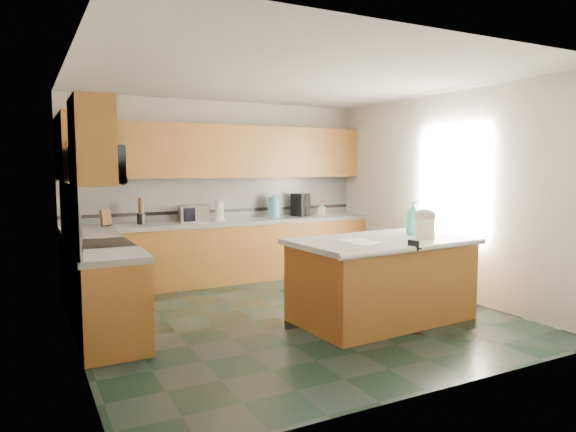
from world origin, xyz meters
TOP-DOWN VIEW (x-y plane):
  - floor at (0.00, 0.00)m, footprint 4.60×4.60m
  - ceiling at (0.00, 0.00)m, footprint 4.60×4.60m
  - wall_back at (0.00, 2.32)m, footprint 4.60×0.04m
  - wall_front at (0.00, -2.32)m, footprint 4.60×0.04m
  - wall_left at (-2.32, 0.00)m, footprint 0.04×4.60m
  - wall_right at (2.32, 0.00)m, footprint 0.04×4.60m
  - back_base_cab at (0.00, 2.00)m, footprint 4.60×0.60m
  - back_countertop at (0.00, 2.00)m, footprint 4.60×0.64m
  - back_upper_cab at (0.00, 2.13)m, footprint 4.60×0.33m
  - back_backsplash at (0.00, 2.29)m, footprint 4.60×0.02m
  - back_accent_band at (0.00, 2.28)m, footprint 4.60×0.01m
  - left_base_cab_rear at (-2.00, 1.29)m, footprint 0.60×0.82m
  - left_counter_rear at (-2.00, 1.29)m, footprint 0.64×0.82m
  - left_base_cab_front at (-2.00, -0.24)m, footprint 0.60×0.72m
  - left_counter_front at (-2.00, -0.24)m, footprint 0.64×0.72m
  - left_backsplash at (-2.29, 0.55)m, footprint 0.02×2.30m
  - left_accent_band at (-2.28, 0.55)m, footprint 0.01×2.30m
  - left_upper_cab_rear at (-2.13, 1.42)m, footprint 0.33×1.09m
  - left_upper_cab_front at (-2.13, -0.24)m, footprint 0.33×0.72m
  - range_body at (-2.00, 0.50)m, footprint 0.60×0.76m
  - range_oven_door at (-1.71, 0.50)m, footprint 0.02×0.68m
  - range_cooktop at (-2.00, 0.50)m, footprint 0.62×0.78m
  - range_handle at (-1.68, 0.50)m, footprint 0.02×0.66m
  - range_backguard at (-2.26, 0.50)m, footprint 0.06×0.76m
  - microwave at (-2.00, 0.50)m, footprint 0.50×0.73m
  - island_base at (0.83, -0.61)m, footprint 1.96×1.20m
  - island_top at (0.83, -0.61)m, footprint 2.06×1.31m
  - island_bullnose at (0.83, -1.21)m, footprint 1.99×0.19m
  - treat_jar at (1.24, -0.84)m, footprint 0.28×0.28m
  - treat_jar_lid at (1.24, -0.84)m, footprint 0.24×0.24m
  - treat_jar_knob at (1.24, -0.84)m, footprint 0.08×0.03m
  - treat_jar_knob_end_l at (1.20, -0.84)m, footprint 0.04×0.04m
  - treat_jar_knob_end_r at (1.28, -0.84)m, footprint 0.04×0.04m
  - soap_bottle_island at (1.37, -0.49)m, footprint 0.18×0.18m
  - paper_sheet_a at (0.48, -0.80)m, footprint 0.39×0.35m
  - paper_sheet_b at (0.48, -0.56)m, footprint 0.29×0.22m
  - clamp_body at (0.78, -1.19)m, footprint 0.06×0.12m
  - clamp_handle at (0.78, -1.25)m, footprint 0.02×0.08m
  - knife_block at (-1.72, 2.05)m, footprint 0.15×0.18m
  - utensil_crock at (-1.25, 2.08)m, footprint 0.12×0.12m
  - utensil_bundle at (-1.25, 2.08)m, footprint 0.07×0.07m
  - toaster_oven at (-0.51, 2.05)m, footprint 0.43×0.32m
  - toaster_oven_door at (-0.51, 1.92)m, footprint 0.37×0.01m
  - paper_towel at (-0.09, 2.10)m, footprint 0.13×0.13m
  - paper_towel_base at (-0.09, 2.10)m, footprint 0.19×0.19m
  - water_jug at (0.81, 2.06)m, footprint 0.19×0.19m
  - water_jug_neck at (0.81, 2.06)m, footprint 0.09×0.09m
  - coffee_maker at (1.28, 2.08)m, footprint 0.28×0.29m
  - coffee_carafe at (1.28, 2.03)m, footprint 0.15×0.15m
  - soap_bottle_back at (1.67, 2.05)m, footprint 0.13×0.13m
  - soap_back_cap at (1.67, 2.05)m, footprint 0.02×0.02m
  - window_light_proxy at (2.29, -0.20)m, footprint 0.02×1.40m

SIDE VIEW (x-z plane):
  - floor at x=0.00m, z-range 0.00..0.00m
  - range_oven_door at x=-1.71m, z-range 0.12..0.68m
  - back_base_cab at x=0.00m, z-range 0.00..0.86m
  - left_base_cab_rear at x=-2.00m, z-range 0.00..0.86m
  - left_base_cab_front at x=-2.00m, z-range 0.00..0.86m
  - island_base at x=0.83m, z-range 0.00..0.86m
  - range_body at x=-2.00m, z-range 0.00..0.88m
  - range_handle at x=-1.68m, z-range 0.77..0.79m
  - back_countertop at x=0.00m, z-range 0.86..0.92m
  - left_counter_rear at x=-2.00m, z-range 0.86..0.92m
  - left_counter_front at x=-2.00m, z-range 0.86..0.92m
  - island_top at x=0.83m, z-range 0.86..0.92m
  - island_bullnose at x=0.83m, z-range 0.86..0.92m
  - range_cooktop at x=-2.00m, z-range 0.88..0.92m
  - clamp_handle at x=0.78m, z-range 0.90..0.92m
  - paper_sheet_a at x=0.48m, z-range 0.92..0.92m
  - paper_sheet_b at x=0.48m, z-range 0.92..0.92m
  - paper_towel_base at x=-0.09m, z-range 0.92..0.93m
  - clamp_body at x=0.78m, z-range 0.88..0.98m
  - utensil_crock at x=-1.25m, z-range 0.92..1.07m
  - coffee_carafe at x=1.28m, z-range 0.92..1.07m
  - range_backguard at x=-2.26m, z-range 0.93..1.11m
  - soap_bottle_back at x=1.67m, z-range 0.92..1.13m
  - knife_block at x=-1.72m, z-range 0.91..1.15m
  - treat_jar at x=1.24m, z-range 0.92..1.15m
  - toaster_oven at x=-0.51m, z-range 0.92..1.15m
  - toaster_oven_door at x=-0.51m, z-range 0.94..1.13m
  - back_accent_band at x=0.00m, z-range 1.02..1.06m
  - left_accent_band at x=-2.28m, z-range 1.02..1.06m
  - paper_towel at x=-0.09m, z-range 0.92..1.21m
  - water_jug at x=0.81m, z-range 0.92..1.24m
  - coffee_maker at x=1.28m, z-range 0.92..1.28m
  - soap_bottle_island at x=1.37m, z-range 0.92..1.31m
  - soap_back_cap at x=1.67m, z-range 1.13..1.16m
  - utensil_bundle at x=-1.25m, z-range 1.07..1.28m
  - treat_jar_lid at x=1.24m, z-range 1.11..1.25m
  - treat_jar_knob at x=1.24m, z-range 1.22..1.24m
  - treat_jar_knob_end_l at x=1.20m, z-range 1.21..1.25m
  - treat_jar_knob_end_r at x=1.28m, z-range 1.21..1.25m
  - back_backsplash at x=0.00m, z-range 0.92..1.55m
  - left_backsplash at x=-2.29m, z-range 0.92..1.55m
  - water_jug_neck at x=0.81m, z-range 1.24..1.29m
  - wall_back at x=0.00m, z-range 0.00..2.70m
  - wall_front at x=0.00m, z-range 0.00..2.70m
  - wall_left at x=-2.32m, z-range 0.00..2.70m
  - wall_right at x=2.32m, z-range 0.00..2.70m
  - window_light_proxy at x=2.29m, z-range 0.95..2.05m
  - microwave at x=-2.00m, z-range 1.53..1.94m
  - back_upper_cab at x=0.00m, z-range 1.55..2.33m
  - left_upper_cab_rear at x=-2.13m, z-range 1.55..2.33m
  - left_upper_cab_front at x=-2.13m, z-range 1.55..2.33m
  - ceiling at x=0.00m, z-range 2.70..2.70m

